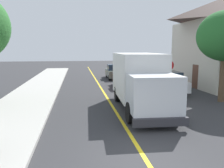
{
  "coord_description": "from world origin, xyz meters",
  "views": [
    {
      "loc": [
        -2.08,
        -6.03,
        3.47
      ],
      "look_at": [
        -0.05,
        7.05,
        1.4
      ],
      "focal_mm": 36.17,
      "sensor_mm": 36.0,
      "label": 1
    }
  ],
  "objects_px": {
    "box_truck": "(140,79)",
    "parked_van_across": "(168,82)",
    "parked_car_mid": "(115,72)",
    "parked_car_near": "(127,79)",
    "stop_sign": "(169,71)"
  },
  "relations": [
    {
      "from": "parked_car_mid",
      "to": "stop_sign",
      "type": "relative_size",
      "value": 1.68
    },
    {
      "from": "box_truck",
      "to": "parked_car_mid",
      "type": "bearing_deg",
      "value": 86.69
    },
    {
      "from": "parked_car_near",
      "to": "box_truck",
      "type": "bearing_deg",
      "value": -96.75
    },
    {
      "from": "box_truck",
      "to": "parked_car_mid",
      "type": "distance_m",
      "value": 13.61
    },
    {
      "from": "parked_car_near",
      "to": "stop_sign",
      "type": "bearing_deg",
      "value": -58.55
    },
    {
      "from": "box_truck",
      "to": "parked_van_across",
      "type": "distance_m",
      "value": 5.97
    },
    {
      "from": "parked_car_near",
      "to": "parked_car_mid",
      "type": "height_order",
      "value": "same"
    },
    {
      "from": "parked_car_near",
      "to": "parked_van_across",
      "type": "bearing_deg",
      "value": -42.71
    },
    {
      "from": "box_truck",
      "to": "parked_van_across",
      "type": "relative_size",
      "value": 1.63
    },
    {
      "from": "parked_car_near",
      "to": "stop_sign",
      "type": "distance_m",
      "value": 4.6
    },
    {
      "from": "parked_car_mid",
      "to": "stop_sign",
      "type": "distance_m",
      "value": 10.49
    },
    {
      "from": "box_truck",
      "to": "stop_sign",
      "type": "xyz_separation_m",
      "value": [
        3.19,
        3.4,
        0.09
      ]
    },
    {
      "from": "box_truck",
      "to": "stop_sign",
      "type": "relative_size",
      "value": 2.75
    },
    {
      "from": "box_truck",
      "to": "parked_van_across",
      "type": "xyz_separation_m",
      "value": [
        3.7,
        4.58,
        -0.97
      ]
    },
    {
      "from": "parked_car_near",
      "to": "parked_car_mid",
      "type": "relative_size",
      "value": 1.0
    }
  ]
}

